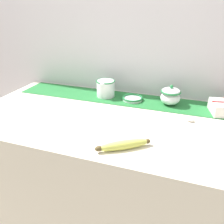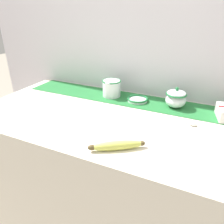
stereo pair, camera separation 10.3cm
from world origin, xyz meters
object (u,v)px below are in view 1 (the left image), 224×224
sugar_bowl (170,96)px  cream_pitcher (106,88)px  banana (123,145)px  spoon (188,120)px  small_dish (132,98)px

sugar_bowl → cream_pitcher: bearing=179.8°
banana → spoon: (0.23, 0.32, -0.01)m
small_dish → banana: size_ratio=0.60×
small_dish → spoon: size_ratio=0.76×
cream_pitcher → banana: 0.56m
cream_pitcher → spoon: cream_pitcher is taller
small_dish → banana: 0.49m
small_dish → banana: (0.08, -0.49, 0.00)m
sugar_bowl → small_dish: (-0.21, -0.01, -0.04)m
small_dish → banana: bearing=-80.2°
cream_pitcher → small_dish: (0.17, -0.01, -0.04)m
sugar_bowl → spoon: bearing=-58.3°
banana → spoon: bearing=54.1°
cream_pitcher → small_dish: 0.18m
banana → spoon: size_ratio=1.27×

